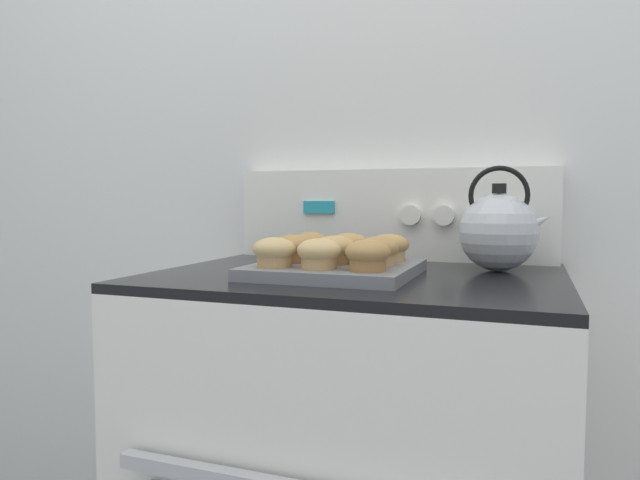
{
  "coord_description": "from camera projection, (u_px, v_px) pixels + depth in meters",
  "views": [
    {
      "loc": [
        0.32,
        -0.76,
        1.08
      ],
      "look_at": [
        -0.06,
        0.26,
        1.0
      ],
      "focal_mm": 32.0,
      "sensor_mm": 36.0,
      "label": 1
    }
  ],
  "objects": [
    {
      "name": "muffin_r0_c1",
      "position": [
        319.0,
        253.0,
        1.01
      ],
      "size": [
        0.08,
        0.08,
        0.05
      ],
      "color": "tan",
      "rests_on": "muffin_pan"
    },
    {
      "name": "muffin_r2_c1",
      "position": [
        349.0,
        246.0,
        1.16
      ],
      "size": [
        0.08,
        0.08,
        0.05
      ],
      "color": "tan",
      "rests_on": "muffin_pan"
    },
    {
      "name": "muffin_r0_c2",
      "position": [
        368.0,
        255.0,
        0.98
      ],
      "size": [
        0.08,
        0.08,
        0.05
      ],
      "color": "olive",
      "rests_on": "muffin_pan"
    },
    {
      "name": "control_panel",
      "position": [
        391.0,
        214.0,
        1.38
      ],
      "size": [
        0.77,
        0.07,
        0.22
      ],
      "color": "white",
      "rests_on": "stove_range"
    },
    {
      "name": "muffin_r1_c1",
      "position": [
        335.0,
        250.0,
        1.08
      ],
      "size": [
        0.08,
        0.08,
        0.05
      ],
      "color": "olive",
      "rests_on": "muffin_pan"
    },
    {
      "name": "tea_kettle",
      "position": [
        499.0,
        231.0,
        1.15
      ],
      "size": [
        0.19,
        0.16,
        0.21
      ],
      "color": "silver",
      "rests_on": "stove_range"
    },
    {
      "name": "wall_back",
      "position": [
        396.0,
        152.0,
        1.42
      ],
      "size": [
        8.0,
        0.05,
        2.4
      ],
      "color": "silver",
      "rests_on": "ground_plane"
    },
    {
      "name": "muffin_r0_c0",
      "position": [
        274.0,
        252.0,
        1.04
      ],
      "size": [
        0.08,
        0.08,
        0.05
      ],
      "color": "tan",
      "rests_on": "muffin_pan"
    },
    {
      "name": "muffin_pan",
      "position": [
        335.0,
        269.0,
        1.09
      ],
      "size": [
        0.3,
        0.3,
        0.02
      ],
      "color": "slate",
      "rests_on": "stove_range"
    },
    {
      "name": "muffin_r2_c2",
      "position": [
        389.0,
        247.0,
        1.14
      ],
      "size": [
        0.08,
        0.08,
        0.05
      ],
      "color": "tan",
      "rests_on": "muffin_pan"
    },
    {
      "name": "muffin_r1_c2",
      "position": [
        378.0,
        251.0,
        1.05
      ],
      "size": [
        0.08,
        0.08,
        0.05
      ],
      "color": "tan",
      "rests_on": "muffin_pan"
    },
    {
      "name": "muffin_r2_c0",
      "position": [
        311.0,
        245.0,
        1.2
      ],
      "size": [
        0.08,
        0.08,
        0.05
      ],
      "color": "tan",
      "rests_on": "muffin_pan"
    },
    {
      "name": "muffin_r1_c0",
      "position": [
        293.0,
        248.0,
        1.11
      ],
      "size": [
        0.08,
        0.08,
        0.05
      ],
      "color": "olive",
      "rests_on": "muffin_pan"
    }
  ]
}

